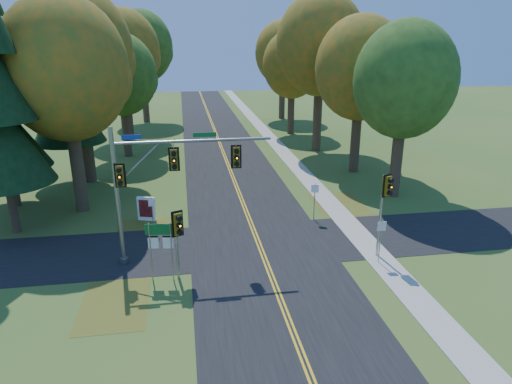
{
  "coord_description": "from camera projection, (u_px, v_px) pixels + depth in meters",
  "views": [
    {
      "loc": [
        -4.04,
        -21.92,
        11.53
      ],
      "look_at": [
        -0.15,
        2.0,
        3.2
      ],
      "focal_mm": 32.0,
      "sensor_mm": 36.0,
      "label": 1
    }
  ],
  "objects": [
    {
      "name": "tree_e_a",
      "position": [
        405.0,
        81.0,
        32.0
      ],
      "size": [
        7.2,
        7.2,
        12.73
      ],
      "color": "#38281C",
      "rests_on": "ground"
    },
    {
      "name": "road_main",
      "position": [
        265.0,
        259.0,
        24.82
      ],
      "size": [
        8.0,
        160.0,
        0.02
      ],
      "primitive_type": "cube",
      "color": "black",
      "rests_on": "ground"
    },
    {
      "name": "tree_e_b",
      "position": [
        361.0,
        69.0,
        38.14
      ],
      "size": [
        7.6,
        7.6,
        13.33
      ],
      "color": "#38281C",
      "rests_on": "ground"
    },
    {
      "name": "traffic_mast",
      "position": [
        156.0,
        177.0,
        23.09
      ],
      "size": [
        8.13,
        0.73,
        7.37
      ],
      "rotation": [
        0.0,
        0.0,
        0.0
      ],
      "color": "gray",
      "rests_on": "ground"
    },
    {
      "name": "east_signal_pole",
      "position": [
        385.0,
        195.0,
        23.89
      ],
      "size": [
        0.52,
        0.63,
        4.77
      ],
      "rotation": [
        0.0,
        0.0,
        0.42
      ],
      "color": "#969A9E",
      "rests_on": "ground"
    },
    {
      "name": "reg_sign_w",
      "position": [
        152.0,
        209.0,
        27.77
      ],
      "size": [
        0.42,
        0.17,
        2.25
      ],
      "rotation": [
        0.0,
        0.0,
        0.32
      ],
      "color": "gray",
      "rests_on": "ground"
    },
    {
      "name": "leaf_patch_e",
      "position": [
        346.0,
        212.0,
        31.46
      ],
      "size": [
        3.5,
        8.0,
        0.0
      ],
      "primitive_type": "cube",
      "color": "brown",
      "rests_on": "ground"
    },
    {
      "name": "centerline_left",
      "position": [
        263.0,
        259.0,
        24.8
      ],
      "size": [
        0.1,
        160.0,
        0.01
      ],
      "primitive_type": "cube",
      "color": "gold",
      "rests_on": "road_main"
    },
    {
      "name": "sidewalk_east",
      "position": [
        372.0,
        250.0,
        25.76
      ],
      "size": [
        1.6,
        160.0,
        0.06
      ],
      "primitive_type": "cube",
      "color": "#9E998E",
      "rests_on": "ground"
    },
    {
      "name": "reg_sign_e_south",
      "position": [
        381.0,
        234.0,
        23.86
      ],
      "size": [
        0.47,
        0.07,
        2.48
      ],
      "rotation": [
        0.0,
        0.0,
        -0.02
      ],
      "color": "gray",
      "rests_on": "ground"
    },
    {
      "name": "leaf_patch_w_far",
      "position": [
        115.0,
        301.0,
        20.89
      ],
      "size": [
        3.0,
        5.0,
        0.0
      ],
      "primitive_type": "cube",
      "color": "brown",
      "rests_on": "ground"
    },
    {
      "name": "route_sign_cluster",
      "position": [
        160.0,
        240.0,
        22.07
      ],
      "size": [
        1.43,
        0.24,
        3.07
      ],
      "rotation": [
        0.0,
        0.0,
        -0.13
      ],
      "color": "gray",
      "rests_on": "ground"
    },
    {
      "name": "tree_w_b",
      "position": [
        77.0,
        52.0,
        34.88
      ],
      "size": [
        8.6,
        8.6,
        15.38
      ],
      "color": "#38281C",
      "rests_on": "ground"
    },
    {
      "name": "tree_e_d",
      "position": [
        292.0,
        65.0,
        54.24
      ],
      "size": [
        7.0,
        7.0,
        12.32
      ],
      "color": "#38281C",
      "rests_on": "ground"
    },
    {
      "name": "reg_sign_e_north",
      "position": [
        315.0,
        195.0,
        29.56
      ],
      "size": [
        0.47,
        0.18,
        2.52
      ],
      "rotation": [
        0.0,
        0.0,
        -0.3
      ],
      "color": "gray",
      "rests_on": "ground"
    },
    {
      "name": "ped_signal_pole",
      "position": [
        178.0,
        229.0,
        21.85
      ],
      "size": [
        0.55,
        0.67,
        3.7
      ],
      "rotation": [
        0.0,
        0.0,
        0.4
      ],
      "color": "#97999F",
      "rests_on": "ground"
    },
    {
      "name": "tree_e_e",
      "position": [
        283.0,
        53.0,
        64.1
      ],
      "size": [
        7.8,
        7.8,
        13.74
      ],
      "color": "#38281C",
      "rests_on": "ground"
    },
    {
      "name": "ground",
      "position": [
        265.0,
        259.0,
        24.83
      ],
      "size": [
        160.0,
        160.0,
        0.0
      ],
      "primitive_type": "plane",
      "color": "#365D21",
      "rests_on": "ground"
    },
    {
      "name": "tree_e_c",
      "position": [
        321.0,
        45.0,
        44.97
      ],
      "size": [
        8.8,
        8.8,
        15.79
      ],
      "color": "#38281C",
      "rests_on": "ground"
    },
    {
      "name": "leaf_patch_w_near",
      "position": [
        147.0,
        237.0,
        27.57
      ],
      "size": [
        4.0,
        6.0,
        0.0
      ],
      "primitive_type": "cube",
      "color": "brown",
      "rests_on": "ground"
    },
    {
      "name": "tree_w_d",
      "position": [
        124.0,
        52.0,
        51.09
      ],
      "size": [
        8.2,
        8.2,
        14.56
      ],
      "color": "#38281C",
      "rests_on": "ground"
    },
    {
      "name": "pine_c",
      "position": [
        60.0,
        61.0,
        34.64
      ],
      "size": [
        5.6,
        5.6,
        20.56
      ],
      "color": "#38281C",
      "rests_on": "ground"
    },
    {
      "name": "tree_w_c",
      "position": [
        122.0,
        75.0,
        43.64
      ],
      "size": [
        6.8,
        6.8,
        11.91
      ],
      "color": "#38281C",
      "rests_on": "ground"
    },
    {
      "name": "info_kiosk",
      "position": [
        146.0,
        209.0,
        29.78
      ],
      "size": [
        1.17,
        0.51,
        1.63
      ],
      "rotation": [
        0.0,
        0.0,
        -0.31
      ],
      "color": "white",
      "rests_on": "ground"
    },
    {
      "name": "tree_w_e",
      "position": [
        142.0,
        47.0,
        61.35
      ],
      "size": [
        8.4,
        8.4,
        14.97
      ],
      "color": "#38281C",
      "rests_on": "ground"
    },
    {
      "name": "centerline_right",
      "position": [
        266.0,
        259.0,
        24.83
      ],
      "size": [
        0.1,
        160.0,
        0.01
      ],
      "primitive_type": "cube",
      "color": "gold",
      "rests_on": "road_main"
    },
    {
      "name": "tree_w_a",
      "position": [
        66.0,
        70.0,
        28.81
      ],
      "size": [
        8.0,
        8.0,
        14.15
      ],
      "color": "#38281C",
      "rests_on": "ground"
    },
    {
      "name": "road_cross",
      "position": [
        259.0,
        243.0,
        26.69
      ],
      "size": [
        60.0,
        6.0,
        0.02
      ],
      "primitive_type": "cube",
      "color": "black",
      "rests_on": "ground"
    }
  ]
}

